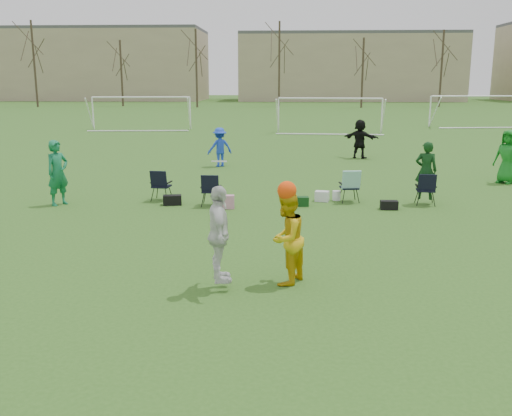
# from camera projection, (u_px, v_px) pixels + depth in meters

# --- Properties ---
(ground) EXTENTS (260.00, 260.00, 0.00)m
(ground) POSITION_uv_depth(u_px,v_px,m) (236.00, 302.00, 9.72)
(ground) COLOR #2F581B
(ground) RESTS_ON ground
(fielder_green_near) EXTENTS (0.79, 0.86, 1.96)m
(fielder_green_near) POSITION_uv_depth(u_px,v_px,m) (58.00, 173.00, 17.06)
(fielder_green_near) COLOR #147044
(fielder_green_near) RESTS_ON ground
(fielder_blue) EXTENTS (1.25, 1.04, 1.69)m
(fielder_blue) POSITION_uv_depth(u_px,v_px,m) (220.00, 147.00, 24.68)
(fielder_blue) COLOR blue
(fielder_blue) RESTS_ON ground
(fielder_green_far) EXTENTS (1.11, 1.12, 1.95)m
(fielder_green_far) POSITION_uv_depth(u_px,v_px,m) (508.00, 157.00, 20.67)
(fielder_green_far) COLOR #14731E
(fielder_green_far) RESTS_ON ground
(fielder_black) EXTENTS (1.78, 1.30, 1.86)m
(fielder_black) POSITION_uv_depth(u_px,v_px,m) (360.00, 139.00, 27.26)
(fielder_black) COLOR black
(fielder_black) RESTS_ON ground
(center_contest) EXTENTS (1.99, 1.46, 2.38)m
(center_contest) POSITION_uv_depth(u_px,v_px,m) (258.00, 236.00, 10.29)
(center_contest) COLOR silver
(center_contest) RESTS_ON ground
(sideline_setup) EXTENTS (8.82, 1.63, 1.91)m
(sideline_setup) POSITION_uv_depth(u_px,v_px,m) (317.00, 185.00, 17.36)
(sideline_setup) COLOR #0E3412
(sideline_setup) RESTS_ON ground
(goal_left) EXTENTS (7.39, 0.76, 2.46)m
(goal_left) POSITION_uv_depth(u_px,v_px,m) (141.00, 104.00, 42.89)
(goal_left) COLOR white
(goal_left) RESTS_ON ground
(goal_mid) EXTENTS (7.40, 0.63, 2.46)m
(goal_mid) POSITION_uv_depth(u_px,v_px,m) (330.00, 105.00, 40.27)
(goal_mid) COLOR white
(goal_mid) RESTS_ON ground
(goal_right) EXTENTS (7.35, 1.14, 2.46)m
(goal_right) POSITION_uv_depth(u_px,v_px,m) (475.00, 102.00, 45.54)
(goal_right) COLOR white
(goal_right) RESTS_ON ground
(tree_line) EXTENTS (110.28, 3.28, 11.40)m
(tree_line) POSITION_uv_depth(u_px,v_px,m) (281.00, 69.00, 76.62)
(tree_line) COLOR #382B21
(tree_line) RESTS_ON ground
(building_row) EXTENTS (126.00, 16.00, 13.00)m
(building_row) POSITION_uv_depth(u_px,v_px,m) (318.00, 66.00, 101.59)
(building_row) COLOR tan
(building_row) RESTS_ON ground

